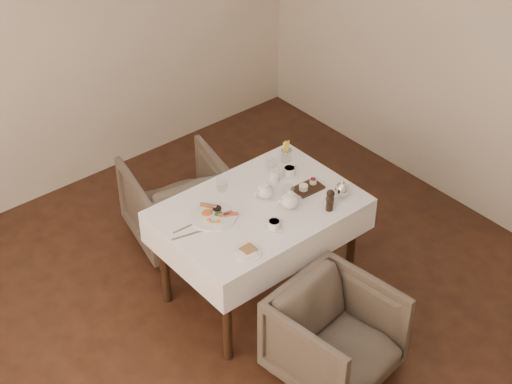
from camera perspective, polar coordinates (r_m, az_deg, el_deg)
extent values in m
plane|color=black|center=(5.12, 0.96, -11.87)|extent=(5.00, 5.00, 0.00)
plane|color=#BEB198|center=(6.03, -14.90, 12.00)|extent=(4.50, 0.00, 4.50)
cube|color=black|center=(5.07, 0.23, -1.32)|extent=(1.20, 0.80, 0.04)
cube|color=white|center=(5.12, 0.23, -2.05)|extent=(1.28, 0.88, 0.23)
cylinder|color=black|center=(5.28, -6.69, -5.05)|extent=(0.06, 0.06, 0.70)
cylinder|color=black|center=(5.78, 2.15, -0.53)|extent=(0.06, 0.06, 0.70)
cylinder|color=black|center=(4.87, -2.11, -9.15)|extent=(0.06, 0.06, 0.70)
cylinder|color=black|center=(5.41, 6.95, -3.86)|extent=(0.06, 0.06, 0.70)
imported|color=#4C4338|center=(4.84, 5.77, -10.41)|extent=(0.74, 0.76, 0.62)
imported|color=#4C4338|center=(5.83, -5.71, -0.67)|extent=(0.82, 0.84, 0.65)
cylinder|color=white|center=(4.96, -3.13, -1.79)|extent=(0.30, 0.30, 0.01)
ellipsoid|color=#C76423|center=(4.98, -3.57, -1.44)|extent=(0.08, 0.07, 0.03)
cylinder|color=brown|center=(5.02, -3.47, -0.99)|extent=(0.08, 0.11, 0.03)
cylinder|color=black|center=(5.00, -2.85, -1.20)|extent=(0.06, 0.06, 0.02)
cube|color=#A13A25|center=(4.96, -2.03, -1.61)|extent=(0.11, 0.07, 0.01)
ellipsoid|color=#264C19|center=(4.97, -2.75, -1.55)|extent=(0.06, 0.05, 0.02)
cylinder|color=white|center=(4.69, -0.57, -4.39)|extent=(0.17, 0.17, 0.01)
cube|color=brown|center=(4.69, -0.55, -4.18)|extent=(0.09, 0.08, 0.01)
cube|color=white|center=(4.66, -0.69, -4.61)|extent=(0.14, 0.12, 0.01)
cylinder|color=white|center=(5.25, 1.38, 1.20)|extent=(0.07, 0.07, 0.08)
cylinder|color=white|center=(4.87, 1.32, -2.64)|extent=(0.12, 0.12, 0.01)
cylinder|color=white|center=(4.85, 1.33, -2.37)|extent=(0.09, 0.09, 0.05)
cylinder|color=olive|center=(4.83, 1.33, -2.15)|extent=(0.07, 0.07, 0.00)
cylinder|color=white|center=(5.33, 2.44, 1.26)|extent=(0.13, 0.13, 0.01)
cylinder|color=white|center=(5.31, 2.45, 1.54)|extent=(0.08, 0.08, 0.05)
cylinder|color=olive|center=(5.30, 2.46, 1.76)|extent=(0.07, 0.07, 0.00)
cylinder|color=silver|center=(5.17, -2.49, 0.65)|extent=(0.09, 0.09, 0.10)
cylinder|color=silver|center=(5.08, 2.37, -0.10)|extent=(0.09, 0.09, 0.10)
cylinder|color=silver|center=(5.37, 1.14, 2.14)|extent=(0.09, 0.09, 0.09)
cube|color=black|center=(5.20, 3.81, 0.29)|extent=(0.20, 0.14, 0.02)
cylinder|color=white|center=(5.16, 3.47, 0.33)|extent=(0.06, 0.06, 0.03)
cylinder|color=maroon|center=(5.23, 4.17, 0.79)|extent=(0.05, 0.05, 0.03)
cylinder|color=silver|center=(5.45, 2.22, 2.68)|extent=(0.08, 0.08, 0.09)
cube|color=silver|center=(4.89, -5.15, -2.60)|extent=(0.19, 0.02, 0.00)
cube|color=silver|center=(4.83, -5.00, -3.15)|extent=(0.21, 0.07, 0.00)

